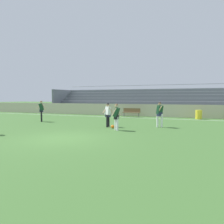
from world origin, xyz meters
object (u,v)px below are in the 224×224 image
(trash_bin, at_px, (199,115))
(player_dark_trailing_run, at_px, (160,112))
(bleacher_stand, at_px, (153,101))
(soccer_ball, at_px, (113,127))
(player_dark_wide_right, at_px, (41,109))
(bench_centre_sideline, at_px, (132,112))
(player_dark_dropping_back, at_px, (116,115))
(player_white_pressing_high, at_px, (108,113))

(trash_bin, bearing_deg, player_dark_trailing_run, -109.79)
(bleacher_stand, xyz_separation_m, trash_bin, (5.10, -4.31, -1.21))
(soccer_ball, bearing_deg, player_dark_wide_right, 167.73)
(bleacher_stand, bearing_deg, player_dark_trailing_run, -76.82)
(bench_centre_sideline, distance_m, soccer_ball, 8.52)
(trash_bin, relative_size, player_dark_wide_right, 0.49)
(player_dark_wide_right, height_order, soccer_ball, player_dark_wide_right)
(bleacher_stand, height_order, player_dark_dropping_back, bleacher_stand)
(bleacher_stand, distance_m, player_dark_dropping_back, 13.58)
(bench_centre_sideline, xyz_separation_m, player_dark_dropping_back, (1.72, -9.14, 0.40))
(player_dark_dropping_back, bearing_deg, player_dark_trailing_run, 46.73)
(bench_centre_sideline, height_order, player_dark_wide_right, player_dark_wide_right)
(player_dark_dropping_back, relative_size, player_dark_wide_right, 0.93)
(bench_centre_sideline, distance_m, player_dark_trailing_run, 7.86)
(player_dark_trailing_run, bearing_deg, soccer_ball, -149.13)
(bench_centre_sideline, bearing_deg, soccer_ball, -81.96)
(bench_centre_sideline, relative_size, player_dark_trailing_run, 1.07)
(player_dark_wide_right, bearing_deg, trash_bin, 30.10)
(player_dark_trailing_run, bearing_deg, bench_centre_sideline, 120.09)
(player_dark_dropping_back, height_order, player_dark_wide_right, player_dark_wide_right)
(player_white_pressing_high, height_order, soccer_ball, player_white_pressing_high)
(trash_bin, distance_m, player_dark_dropping_back, 10.38)
(trash_bin, height_order, player_white_pressing_high, player_white_pressing_high)
(bleacher_stand, distance_m, player_dark_wide_right, 13.35)
(bleacher_stand, distance_m, player_white_pressing_high, 12.35)
(trash_bin, relative_size, player_dark_dropping_back, 0.52)
(soccer_ball, bearing_deg, player_dark_trailing_run, 30.87)
(bench_centre_sideline, height_order, soccer_ball, bench_centre_sideline)
(player_dark_dropping_back, xyz_separation_m, player_dark_trailing_run, (2.22, 2.35, 0.05))
(bench_centre_sideline, height_order, player_white_pressing_high, player_white_pressing_high)
(bench_centre_sideline, xyz_separation_m, player_dark_trailing_run, (3.93, -6.79, 0.46))
(bench_centre_sideline, distance_m, player_white_pressing_high, 7.94)
(bleacher_stand, xyz_separation_m, player_dark_trailing_run, (2.62, -11.20, -0.62))
(player_dark_trailing_run, xyz_separation_m, player_dark_wide_right, (-9.65, -0.14, 0.03))
(bench_centre_sideline, xyz_separation_m, soccer_ball, (1.19, -8.43, -0.44))
(player_white_pressing_high, bearing_deg, player_dark_trailing_run, 18.76)
(player_white_pressing_high, relative_size, soccer_ball, 7.30)
(player_dark_dropping_back, height_order, soccer_ball, player_dark_dropping_back)
(player_white_pressing_high, bearing_deg, trash_bin, 54.23)
(bench_centre_sideline, height_order, trash_bin, bench_centre_sideline)
(trash_bin, distance_m, player_dark_wide_right, 14.03)
(player_dark_dropping_back, bearing_deg, bleacher_stand, 91.72)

